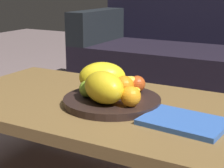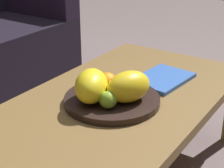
% 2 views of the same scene
% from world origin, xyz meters
% --- Properties ---
extents(coffee_table, '(1.28, 0.65, 0.38)m').
position_xyz_m(coffee_table, '(0.00, 0.00, 0.34)').
color(coffee_table, brown).
rests_on(coffee_table, ground_plane).
extents(couch, '(1.70, 0.70, 0.90)m').
position_xyz_m(couch, '(0.04, 1.24, 0.30)').
color(couch, black).
rests_on(couch, ground_plane).
extents(fruit_bowl, '(0.35, 0.35, 0.03)m').
position_xyz_m(fruit_bowl, '(0.01, -0.01, 0.39)').
color(fruit_bowl, black).
rests_on(fruit_bowl, coffee_table).
extents(melon_large_front, '(0.19, 0.17, 0.11)m').
position_xyz_m(melon_large_front, '(0.01, -0.07, 0.46)').
color(melon_large_front, yellow).
rests_on(melon_large_front, fruit_bowl).
extents(melon_smaller_beside, '(0.21, 0.18, 0.11)m').
position_xyz_m(melon_smaller_beside, '(-0.06, 0.04, 0.46)').
color(melon_smaller_beside, yellow).
rests_on(melon_smaller_beside, fruit_bowl).
extents(orange_front, '(0.07, 0.07, 0.07)m').
position_xyz_m(orange_front, '(0.03, 0.03, 0.44)').
color(orange_front, orange).
rests_on(orange_front, fruit_bowl).
extents(orange_right, '(0.07, 0.07, 0.07)m').
position_xyz_m(orange_right, '(0.10, -0.06, 0.44)').
color(orange_right, orange).
rests_on(orange_right, fruit_bowl).
extents(apple_front, '(0.06, 0.06, 0.06)m').
position_xyz_m(apple_front, '(0.05, 0.10, 0.44)').
color(apple_front, '#B84719').
rests_on(apple_front, fruit_bowl).
extents(apple_left, '(0.06, 0.06, 0.06)m').
position_xyz_m(apple_left, '(-0.07, -0.04, 0.44)').
color(apple_left, '#7DA62A').
rests_on(apple_left, fruit_bowl).
extents(banana_bunch, '(0.16, 0.13, 0.06)m').
position_xyz_m(banana_bunch, '(0.01, 0.07, 0.44)').
color(banana_bunch, yellow).
rests_on(banana_bunch, fruit_bowl).
extents(magazine, '(0.27, 0.20, 0.02)m').
position_xyz_m(magazine, '(0.29, -0.07, 0.39)').
color(magazine, '#3461B8').
rests_on(magazine, coffee_table).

